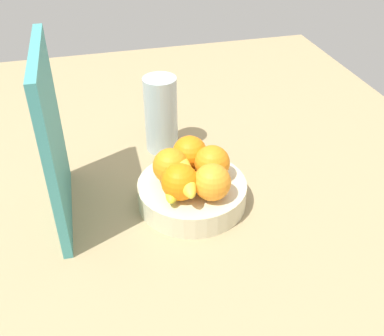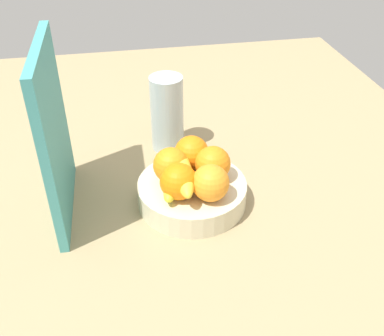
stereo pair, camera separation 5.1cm
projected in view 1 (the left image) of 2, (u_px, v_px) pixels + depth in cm
name	position (u px, v px, depth cm)	size (l,w,h in cm)	color
ground_plane	(192.00, 197.00, 104.33)	(180.00, 140.00, 3.00)	#9F8A62
fruit_bowl	(192.00, 193.00, 98.88)	(23.47, 23.47, 5.19)	beige
orange_front_left	(212.00, 163.00, 96.87)	(7.65, 7.65, 7.65)	orange
orange_front_right	(191.00, 153.00, 100.10)	(7.65, 7.65, 7.65)	orange
orange_center	(171.00, 166.00, 95.96)	(7.65, 7.65, 7.65)	orange
orange_back_left	(180.00, 182.00, 91.42)	(7.65, 7.65, 7.65)	orange
orange_back_right	(212.00, 182.00, 91.37)	(7.65, 7.65, 7.65)	orange
banana_bunch	(180.00, 175.00, 94.68)	(18.89, 9.62, 6.20)	yellow
cutting_board	(53.00, 140.00, 87.36)	(28.00, 1.80, 36.00)	teal
thermos_tumbler	(161.00, 114.00, 112.87)	(8.18, 8.18, 19.39)	#B2C1C4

